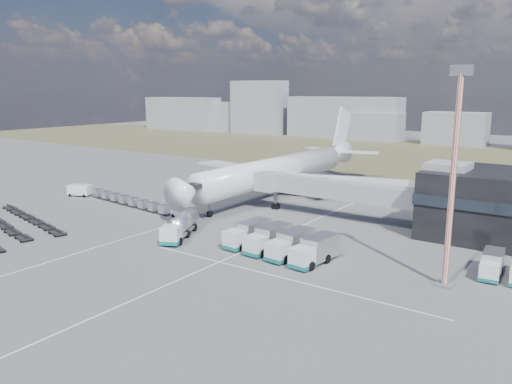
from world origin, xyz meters
The scene contains 13 objects.
ground centered at (0.00, 0.00, 0.00)m, with size 420.00×420.00×0.00m, color #565659.
grass_strip centered at (0.00, 110.00, 0.01)m, with size 420.00×90.00×0.01m, color brown.
lane_markings centered at (9.77, 3.00, 0.01)m, with size 47.12×110.00×0.01m.
jet_bridge centered at (15.90, 20.42, 5.05)m, with size 30.30×3.80×7.05m.
airliner centered at (0.00, 32.38, 5.29)m, with size 51.59×64.53×17.62m.
skyline centered at (-25.64, 152.46, 8.71)m, with size 312.97×22.09×25.88m.
fuel_tanker centered at (4.21, -2.75, 1.72)m, with size 6.94×10.80×3.45m.
pushback_tug centered at (-4.00, 6.17, 0.73)m, with size 3.24×1.82×1.46m, color white.
utility_van centered at (-33.28, 6.72, 1.21)m, with size 4.57×2.07×2.42m, color white.
catering_truck centered at (6.19, 36.99, 1.35)m, with size 3.82×6.18×2.64m.
service_trucks_near centered at (20.52, -0.84, 1.70)m, with size 14.83×9.19×3.14m.
uld_row centered at (-18.10, 6.71, 0.97)m, with size 23.88×4.30×1.61m.
floodlight_mast centered at (41.82, 0.46, 12.15)m, with size 2.28×1.87×24.25m.
Camera 1 is at (54.80, -55.16, 21.76)m, focal length 35.00 mm.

